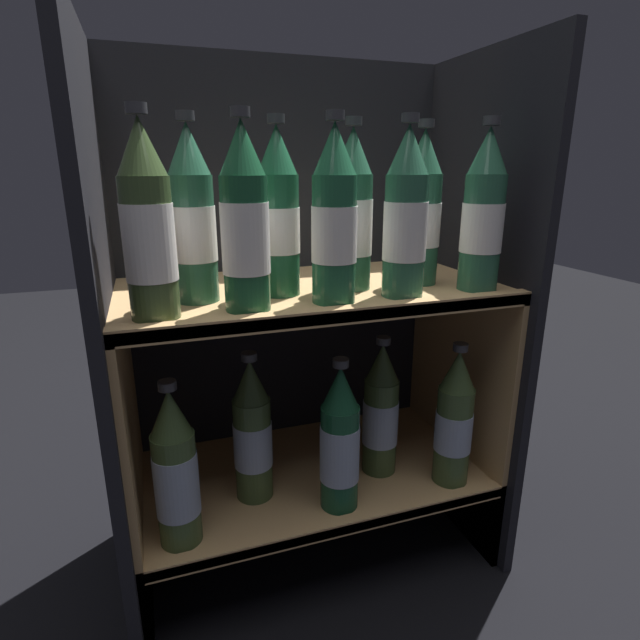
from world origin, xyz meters
name	(u,v)px	position (x,y,z in m)	size (l,w,h in m)	color
ground_plane	(342,612)	(0.00, 0.00, 0.00)	(6.00, 6.00, 0.00)	black
fridge_back_wall	(284,302)	(0.00, 0.38, 0.50)	(0.73, 0.02, 1.00)	black
fridge_side_left	(110,347)	(-0.35, 0.18, 0.50)	(0.02, 0.41, 1.00)	black
fridge_side_right	(469,310)	(0.35, 0.18, 0.50)	(0.02, 0.41, 1.00)	black
shelf_lower	(313,485)	(0.00, 0.17, 0.16)	(0.69, 0.37, 0.19)	tan
shelf_upper	(312,364)	(0.00, 0.18, 0.43)	(0.69, 0.37, 0.58)	tan
bottle_upper_front_0	(148,229)	(-0.27, 0.06, 0.71)	(0.07, 0.07, 0.29)	#384C28
bottle_upper_front_1	(245,225)	(-0.14, 0.06, 0.71)	(0.07, 0.07, 0.29)	#194C2D
bottle_upper_front_2	(335,221)	(0.00, 0.06, 0.71)	(0.07, 0.07, 0.29)	#1E5638
bottle_upper_front_3	(405,219)	(0.12, 0.06, 0.71)	(0.07, 0.07, 0.29)	#285B42
bottle_upper_front_4	(483,216)	(0.27, 0.06, 0.71)	(0.07, 0.07, 0.29)	#285B42
bottle_upper_back_0	(193,221)	(-0.21, 0.14, 0.71)	(0.07, 0.07, 0.29)	#285B42
bottle_upper_back_1	(278,218)	(-0.07, 0.14, 0.71)	(0.07, 0.07, 0.29)	#1E5638
bottle_upper_back_2	(352,216)	(0.06, 0.14, 0.71)	(0.07, 0.07, 0.29)	#285B42
bottle_upper_back_3	(421,213)	(0.20, 0.14, 0.71)	(0.07, 0.07, 0.29)	#285B42
bottle_lower_front_0	(176,473)	(-0.27, 0.06, 0.32)	(0.07, 0.07, 0.29)	#384C28
bottle_lower_front_1	(340,443)	(0.01, 0.06, 0.32)	(0.07, 0.07, 0.29)	#144228
bottle_lower_front_2	(454,421)	(0.25, 0.06, 0.32)	(0.07, 0.07, 0.29)	#384C28
bottle_lower_back_0	(253,434)	(-0.13, 0.14, 0.32)	(0.07, 0.07, 0.29)	#384C28
bottle_lower_back_1	(381,413)	(0.13, 0.14, 0.32)	(0.07, 0.07, 0.29)	#384C28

